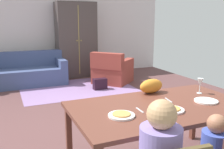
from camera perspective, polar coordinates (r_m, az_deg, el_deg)
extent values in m
cube|color=brown|center=(4.83, -4.94, -7.74)|extent=(6.77, 6.37, 0.02)
cube|color=silver|center=(7.68, -12.95, 9.83)|extent=(6.77, 0.10, 2.70)
cube|color=brown|center=(2.74, 10.80, -7.11)|extent=(1.86, 1.07, 0.04)
cube|color=brown|center=(2.96, -9.55, -13.50)|extent=(0.06, 0.06, 0.72)
cube|color=brown|center=(3.73, 17.69, -8.38)|extent=(0.06, 0.06, 0.72)
cylinder|color=white|center=(2.39, 2.12, -9.09)|extent=(0.25, 0.25, 0.02)
cylinder|color=#DB964A|center=(2.39, 2.12, -8.75)|extent=(0.17, 0.17, 0.01)
cylinder|color=silver|center=(2.60, 13.07, -7.66)|extent=(0.25, 0.25, 0.02)
cylinder|color=gold|center=(2.59, 13.08, -7.35)|extent=(0.17, 0.17, 0.01)
cylinder|color=white|center=(2.97, 20.17, -5.54)|extent=(0.25, 0.25, 0.02)
cylinder|color=silver|center=(3.27, 18.84, -3.94)|extent=(0.06, 0.06, 0.01)
cylinder|color=silver|center=(3.26, 18.90, -3.13)|extent=(0.01, 0.01, 0.09)
cone|color=silver|center=(3.24, 19.01, -1.59)|extent=(0.07, 0.07, 0.09)
cube|color=silver|center=(2.55, 6.20, -7.88)|extent=(0.02, 0.15, 0.01)
cube|color=silver|center=(2.91, 12.47, -5.59)|extent=(0.04, 0.17, 0.01)
sphere|color=tan|center=(1.80, 11.02, -8.71)|extent=(0.21, 0.21, 0.21)
sphere|color=#A96D4F|center=(2.17, 22.30, -10.10)|extent=(0.15, 0.15, 0.15)
ellipsoid|color=orange|center=(3.14, 8.72, -2.54)|extent=(0.34, 0.20, 0.17)
cube|color=#8B6A9D|center=(6.24, -7.71, -3.00)|extent=(2.60, 1.80, 0.01)
cube|color=#3F4D79|center=(6.78, -18.57, -0.52)|extent=(1.96, 0.84, 0.42)
cube|color=#3F4D79|center=(7.04, -19.05, 3.30)|extent=(1.96, 0.20, 0.40)
cube|color=#3F4D79|center=(6.85, -11.32, 2.65)|extent=(0.18, 0.84, 0.20)
cube|color=brown|center=(6.71, 0.18, 0.00)|extent=(1.19, 1.19, 0.42)
cube|color=brown|center=(6.33, -1.13, 3.03)|extent=(0.71, 0.77, 0.40)
cube|color=brown|center=(6.52, 2.85, 2.39)|extent=(0.75, 0.69, 0.20)
cube|color=brown|center=(6.80, -2.37, 2.81)|extent=(0.75, 0.69, 0.20)
cube|color=#473D3B|center=(7.45, -7.97, 7.64)|extent=(1.10, 0.56, 2.10)
cube|color=#B29B46|center=(7.17, -7.36, 7.48)|extent=(0.02, 0.01, 1.89)
sphere|color=#B29B46|center=(7.15, -7.81, 7.46)|extent=(0.04, 0.04, 0.04)
sphere|color=#B29B46|center=(7.18, -6.88, 7.50)|extent=(0.04, 0.04, 0.04)
cube|color=black|center=(6.08, -2.69, -2.10)|extent=(0.32, 0.16, 0.26)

